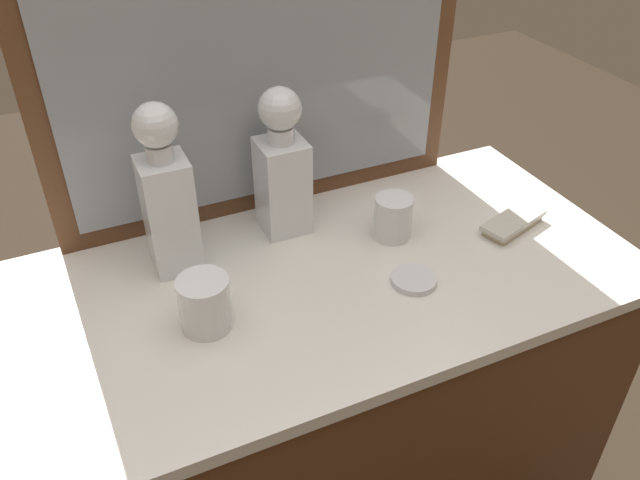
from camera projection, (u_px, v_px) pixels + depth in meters
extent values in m
cube|color=brown|center=(320.00, 427.00, 1.41)|extent=(1.14, 0.56, 0.80)
cube|color=silver|center=(320.00, 281.00, 1.17)|extent=(1.17, 0.57, 0.03)
cube|color=brown|center=(257.00, 31.00, 1.14)|extent=(0.83, 0.03, 0.73)
cube|color=gray|center=(260.00, 33.00, 1.13)|extent=(0.75, 0.01, 0.65)
cube|color=white|center=(170.00, 215.00, 1.12)|extent=(0.08, 0.08, 0.22)
cube|color=#9E5619|center=(172.00, 226.00, 1.14)|extent=(0.07, 0.07, 0.17)
cylinder|color=white|center=(160.00, 152.00, 1.05)|extent=(0.05, 0.05, 0.03)
sphere|color=white|center=(155.00, 125.00, 1.02)|extent=(0.08, 0.08, 0.08)
cube|color=white|center=(284.00, 186.00, 1.23)|extent=(0.09, 0.09, 0.19)
cube|color=#9E5619|center=(284.00, 196.00, 1.24)|extent=(0.08, 0.08, 0.14)
cylinder|color=white|center=(282.00, 134.00, 1.17)|extent=(0.05, 0.05, 0.03)
sphere|color=white|center=(281.00, 108.00, 1.14)|extent=(0.08, 0.08, 0.08)
cylinder|color=white|center=(205.00, 303.00, 1.03)|extent=(0.08, 0.08, 0.09)
cylinder|color=silver|center=(208.00, 322.00, 1.05)|extent=(0.08, 0.08, 0.01)
cylinder|color=white|center=(393.00, 217.00, 1.23)|extent=(0.07, 0.07, 0.09)
cylinder|color=silver|center=(392.00, 233.00, 1.26)|extent=(0.07, 0.07, 0.01)
cube|color=#B7A88C|center=(512.00, 225.00, 1.28)|extent=(0.14, 0.09, 0.01)
cube|color=beige|center=(513.00, 220.00, 1.27)|extent=(0.16, 0.10, 0.01)
cylinder|color=silver|center=(414.00, 280.00, 1.14)|extent=(0.08, 0.08, 0.01)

